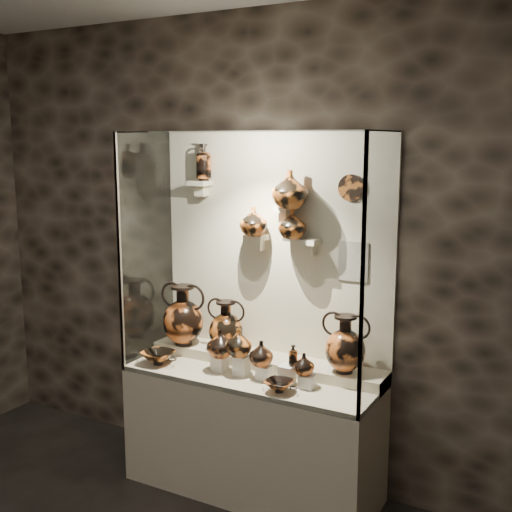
{
  "coord_description": "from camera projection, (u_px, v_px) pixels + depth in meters",
  "views": [
    {
      "loc": [
        1.95,
        -1.33,
        2.35
      ],
      "look_at": [
        -0.0,
        2.23,
        1.61
      ],
      "focal_mm": 45.0,
      "sensor_mm": 36.0,
      "label": 1
    }
  ],
  "objects": [
    {
      "name": "jug_c",
      "position": [
        261.0,
        353.0,
        4.1
      ],
      "size": [
        0.2,
        0.2,
        0.16
      ],
      "primitive_type": "imported",
      "rotation": [
        0.0,
        0.0,
        -0.39
      ],
      "color": "#B35522",
      "rests_on": "pedestal_c"
    },
    {
      "name": "glass_right",
      "position": [
        380.0,
        272.0,
        3.69
      ],
      "size": [
        0.01,
        0.6,
        1.6
      ],
      "primitive_type": "cube",
      "color": "white",
      "rests_on": "plinth"
    },
    {
      "name": "pedestal_d",
      "position": [
        287.0,
        375.0,
        4.04
      ],
      "size": [
        0.09,
        0.09,
        0.12
      ],
      "primitive_type": "cube",
      "color": "silver",
      "rests_on": "front_tier"
    },
    {
      "name": "ovoid_vase_a",
      "position": [
        254.0,
        221.0,
        4.26
      ],
      "size": [
        0.19,
        0.19,
        0.19
      ],
      "primitive_type": "imported",
      "rotation": [
        0.0,
        0.0,
        0.03
      ],
      "color": "#C46122",
      "rests_on": "bracket_ca"
    },
    {
      "name": "bracket_cb",
      "position": [
        283.0,
        209.0,
        4.19
      ],
      "size": [
        0.1,
        0.12,
        0.04
      ],
      "primitive_type": "cube",
      "color": "beige",
      "rests_on": "back_panel"
    },
    {
      "name": "amphora_mid",
      "position": [
        226.0,
        326.0,
        4.44
      ],
      "size": [
        0.32,
        0.32,
        0.36
      ],
      "primitive_type": null,
      "rotation": [
        0.0,
        0.0,
        0.13
      ],
      "color": "#C46122",
      "rests_on": "rear_tier"
    },
    {
      "name": "ovoid_vase_c",
      "position": [
        292.0,
        224.0,
        4.13
      ],
      "size": [
        0.23,
        0.23,
        0.19
      ],
      "primitive_type": "imported",
      "rotation": [
        0.0,
        0.0,
        -0.32
      ],
      "color": "#C46122",
      "rests_on": "bracket_cc"
    },
    {
      "name": "ovoid_vase_b",
      "position": [
        290.0,
        189.0,
        4.07
      ],
      "size": [
        0.29,
        0.29,
        0.24
      ],
      "primitive_type": "imported",
      "rotation": [
        0.0,
        0.0,
        -0.31
      ],
      "color": "#C46122",
      "rests_on": "bracket_cb"
    },
    {
      "name": "front_tier",
      "position": [
        252.0,
        376.0,
        4.23
      ],
      "size": [
        1.68,
        0.58,
        0.03
      ],
      "primitive_type": "cube",
      "color": "#C2B496",
      "rests_on": "plinth"
    },
    {
      "name": "jug_b",
      "position": [
        239.0,
        342.0,
        4.16
      ],
      "size": [
        0.23,
        0.23,
        0.18
      ],
      "primitive_type": "imported",
      "rotation": [
        0.0,
        0.0,
        -0.38
      ],
      "color": "#C46122",
      "rests_on": "pedestal_b"
    },
    {
      "name": "glass_front",
      "position": [
        228.0,
        267.0,
        3.83
      ],
      "size": [
        1.7,
        0.01,
        1.6
      ],
      "primitive_type": "cube",
      "color": "white",
      "rests_on": "plinth"
    },
    {
      "name": "bracket_cc",
      "position": [
        308.0,
        241.0,
        4.14
      ],
      "size": [
        0.14,
        0.12,
        0.04
      ],
      "primitive_type": "cube",
      "color": "beige",
      "rests_on": "back_panel"
    },
    {
      "name": "kylix_left",
      "position": [
        158.0,
        356.0,
        4.39
      ],
      "size": [
        0.31,
        0.27,
        0.11
      ],
      "primitive_type": null,
      "rotation": [
        0.0,
        0.0,
        0.13
      ],
      "color": "#C46122",
      "rests_on": "front_tier"
    },
    {
      "name": "jug_a",
      "position": [
        220.0,
        343.0,
        4.23
      ],
      "size": [
        0.23,
        0.23,
        0.19
      ],
      "primitive_type": "imported",
      "rotation": [
        0.0,
        0.0,
        0.34
      ],
      "color": "#B35522",
      "rests_on": "pedestal_a"
    },
    {
      "name": "jug_e",
      "position": [
        304.0,
        364.0,
        3.97
      ],
      "size": [
        0.16,
        0.16,
        0.14
      ],
      "primitive_type": "imported",
      "rotation": [
        0.0,
        0.0,
        -0.21
      ],
      "color": "#B35522",
      "rests_on": "pedestal_e"
    },
    {
      "name": "pedestal_e",
      "position": [
        307.0,
        382.0,
        3.97
      ],
      "size": [
        0.09,
        0.09,
        0.08
      ],
      "primitive_type": "cube",
      "color": "silver",
      "rests_on": "front_tier"
    },
    {
      "name": "amphora_right",
      "position": [
        345.0,
        344.0,
        4.02
      ],
      "size": [
        0.34,
        0.34,
        0.37
      ],
      "primitive_type": null,
      "rotation": [
        0.0,
        0.0,
        0.15
      ],
      "color": "#B35522",
      "rests_on": "rear_tier"
    },
    {
      "name": "wall_back",
      "position": [
        275.0,
        251.0,
        4.36
      ],
      "size": [
        5.0,
        0.02,
        3.2
      ],
      "primitive_type": "cube",
      "color": "black",
      "rests_on": "ground"
    },
    {
      "name": "lekythos_small",
      "position": [
        293.0,
        354.0,
        4.01
      ],
      "size": [
        0.07,
        0.07,
        0.15
      ],
      "primitive_type": null,
      "rotation": [
        0.0,
        0.0,
        -0.08
      ],
      "color": "#C46122",
      "rests_on": "pedestal_d"
    },
    {
      "name": "lekythos_tall",
      "position": [
        204.0,
        160.0,
        4.42
      ],
      "size": [
        0.15,
        0.15,
        0.29
      ],
      "primitive_type": null,
      "rotation": [
        0.0,
        0.0,
        0.42
      ],
      "color": "#B35522",
      "rests_on": "bracket_ul"
    },
    {
      "name": "bracket_ul",
      "position": [
        200.0,
        183.0,
        4.47
      ],
      "size": [
        0.14,
        0.12,
        0.04
      ],
      "primitive_type": "cube",
      "color": "beige",
      "rests_on": "back_panel"
    },
    {
      "name": "back_panel",
      "position": [
        275.0,
        251.0,
        4.36
      ],
      "size": [
        1.7,
        0.03,
        1.6
      ],
      "primitive_type": "cube",
      "color": "beige",
      "rests_on": "plinth"
    },
    {
      "name": "bracket_ca",
      "position": [
        256.0,
        237.0,
        4.32
      ],
      "size": [
        0.14,
        0.12,
        0.04
      ],
      "primitive_type": "cube",
      "color": "beige",
      "rests_on": "back_panel"
    },
    {
      "name": "pedestal_a",
      "position": [
        220.0,
        363.0,
        4.28
      ],
      "size": [
        0.09,
        0.09,
        0.1
      ],
      "primitive_type": "cube",
      "color": "silver",
      "rests_on": "front_tier"
    },
    {
      "name": "frame_post_left",
      "position": [
        120.0,
        255.0,
        4.23
      ],
      "size": [
        0.02,
        0.02,
        1.6
      ],
      "primitive_type": "cube",
      "color": "gray",
      "rests_on": "plinth"
    },
    {
      "name": "plinth",
      "position": [
        252.0,
        434.0,
        4.3
      ],
      "size": [
        1.7,
        0.6,
        0.8
      ],
      "primitive_type": "cube",
      "color": "beige",
      "rests_on": "floor"
    },
    {
      "name": "pedestal_c",
      "position": [
        265.0,
        373.0,
        4.12
      ],
      "size": [
        0.09,
        0.09,
        0.09
      ],
      "primitive_type": "cube",
      "color": "silver",
      "rests_on": "front_tier"
    },
    {
      "name": "pedestal_b",
      "position": [
        242.0,
        365.0,
        4.19
      ],
      "size": [
        0.09,
        0.09,
        0.13
      ],
      "primitive_type": "cube",
      "color": "silver",
      "rests_on": "front_tier"
    },
    {
      "name": "glass_top",
      "position": [
        252.0,
        132.0,
        3.94
      ],
      "size": [
        1.7,
        0.6,
        0.01
      ],
      "primitive_type": "cube",
      "color": "white",
      "rests_on": "back_panel"
    },
    {
      "name": "glass_left",
      "position": [
        147.0,
        248.0,
        4.49
      ],
      "size": [
        0.01,
        0.6,
        1.6
      ],
      "primitive_type": "cube",
      "color": "white",
      "rests_on": "plinth"
    },
    {
      "name": "frame_post_right",
      "position": [
        362.0,
        281.0,
        3.44
      ],
      "size": [
        0.02,
        0.02,
        1.6
      ],
      "primitive_type": "cube",
      "color": "gray",
      "rests_on": "plinth"
    },
    {
      "name": "kylix_right",
      "position": [
        279.0,
        385.0,
        3.91
      ],
      "size": [
        0.25,
        0.21,
        0.09
      ],
      "primitive_type": null,
      "rotation": [
        0.0,
        0.0,
        0.11
      ],
      "color": "#B35522",
      "rests_on": "front_tier"
    },
    {
      "name": "amphora_left",
      "position": [
        183.0,
        315.0,
        4.57
      ],
      "size": [
        0.38,
        0.38,
        0.44
      ],
      "primitive_type": null,
      "rotation": [
        0.0,
        0.0,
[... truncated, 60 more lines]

